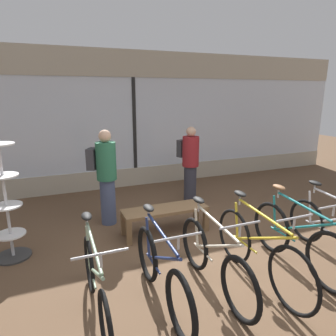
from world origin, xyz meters
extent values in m
plane|color=brown|center=(0.00, 0.00, 0.00)|extent=(24.00, 24.00, 0.00)
cube|color=#B2A893|center=(0.00, 3.81, 0.23)|extent=(12.00, 0.08, 0.45)
cube|color=silver|center=(0.00, 3.81, 1.52)|extent=(12.00, 0.04, 2.15)
cube|color=#B2A893|center=(0.00, 3.81, 2.90)|extent=(12.00, 0.08, 0.60)
cube|color=black|center=(0.00, 3.78, 1.52)|extent=(0.08, 0.02, 2.15)
torus|color=black|center=(-1.62, 0.03, 0.33)|extent=(0.04, 0.65, 0.65)
torus|color=black|center=(-1.62, -1.03, 0.33)|extent=(0.04, 0.65, 0.65)
cylinder|color=gray|center=(-1.62, -0.54, 0.57)|extent=(0.03, 0.99, 0.51)
cylinder|color=gray|center=(-1.62, -0.01, 0.57)|extent=(0.03, 0.11, 0.49)
cylinder|color=gray|center=(-1.62, -0.51, 0.84)|extent=(0.03, 0.92, 0.10)
cylinder|color=gray|center=(-1.62, -0.21, 0.33)|extent=(0.03, 0.48, 0.03)
cylinder|color=#B2B2B7|center=(-1.62, -0.05, 0.88)|extent=(0.02, 0.02, 0.14)
ellipsoid|color=black|center=(-1.62, -0.05, 0.96)|extent=(0.11, 0.22, 0.06)
cylinder|color=#B2B2B7|center=(-1.62, -0.97, 0.94)|extent=(0.02, 0.02, 0.12)
cylinder|color=#ADADB2|center=(-1.62, -0.97, 1.00)|extent=(0.46, 0.02, 0.02)
torus|color=black|center=(-0.93, -0.02, 0.34)|extent=(0.06, 0.67, 0.67)
torus|color=black|center=(-0.93, -1.01, 0.34)|extent=(0.06, 0.67, 0.67)
cylinder|color=navy|center=(-0.93, -0.56, 0.58)|extent=(0.03, 0.93, 0.51)
cylinder|color=navy|center=(-0.93, -0.06, 0.58)|extent=(0.03, 0.11, 0.49)
cylinder|color=navy|center=(-0.93, -0.53, 0.85)|extent=(0.03, 0.86, 0.10)
cylinder|color=navy|center=(-0.93, -0.24, 0.34)|extent=(0.03, 0.45, 0.03)
cylinder|color=#B2B2B7|center=(-0.93, -0.10, 0.89)|extent=(0.02, 0.02, 0.14)
ellipsoid|color=black|center=(-0.93, -0.10, 0.97)|extent=(0.11, 0.22, 0.06)
cylinder|color=#B2B2B7|center=(-0.93, -0.95, 0.95)|extent=(0.02, 0.02, 0.12)
cylinder|color=#ADADB2|center=(-0.93, -0.95, 1.01)|extent=(0.46, 0.02, 0.02)
torus|color=black|center=(-0.27, -0.01, 0.34)|extent=(0.06, 0.68, 0.68)
torus|color=black|center=(-0.27, -1.01, 0.34)|extent=(0.06, 0.68, 0.68)
cylinder|color=beige|center=(-0.27, -0.55, 0.58)|extent=(0.03, 0.94, 0.51)
cylinder|color=beige|center=(-0.27, -0.05, 0.58)|extent=(0.03, 0.11, 0.49)
cylinder|color=beige|center=(-0.27, -0.52, 0.85)|extent=(0.03, 0.87, 0.10)
cylinder|color=beige|center=(-0.27, -0.24, 0.34)|extent=(0.03, 0.45, 0.03)
cylinder|color=#B2B2B7|center=(-0.27, -0.09, 0.89)|extent=(0.02, 0.02, 0.14)
ellipsoid|color=black|center=(-0.27, -0.09, 0.97)|extent=(0.11, 0.22, 0.06)
cylinder|color=#B2B2B7|center=(-0.27, -0.95, 0.95)|extent=(0.02, 0.02, 0.12)
cylinder|color=#ADADB2|center=(-0.27, -0.95, 1.01)|extent=(0.46, 0.02, 0.02)
torus|color=black|center=(0.30, -0.06, 0.37)|extent=(0.04, 0.73, 0.73)
torus|color=black|center=(0.30, -1.12, 0.37)|extent=(0.04, 0.73, 0.73)
cylinder|color=gold|center=(0.30, -0.63, 0.61)|extent=(0.03, 1.00, 0.51)
cylinder|color=gold|center=(0.30, -0.10, 0.61)|extent=(0.03, 0.11, 0.49)
cylinder|color=gold|center=(0.30, -0.60, 0.88)|extent=(0.03, 0.93, 0.10)
cylinder|color=gold|center=(0.30, -0.30, 0.37)|extent=(0.03, 0.48, 0.03)
cylinder|color=#B2B2B7|center=(0.30, -0.14, 0.92)|extent=(0.02, 0.02, 0.14)
ellipsoid|color=black|center=(0.30, -0.14, 1.00)|extent=(0.11, 0.22, 0.06)
cylinder|color=#B2B2B7|center=(0.30, -1.06, 0.98)|extent=(0.02, 0.02, 0.12)
cylinder|color=#ADADB2|center=(0.30, -1.06, 1.04)|extent=(0.46, 0.02, 0.02)
torus|color=black|center=(0.95, -0.03, 0.37)|extent=(0.05, 0.73, 0.73)
torus|color=black|center=(0.95, -1.03, 0.37)|extent=(0.05, 0.73, 0.73)
cylinder|color=#1E7A7F|center=(0.95, -0.57, 0.61)|extent=(0.03, 0.94, 0.51)
cylinder|color=#1E7A7F|center=(0.95, -0.07, 0.61)|extent=(0.03, 0.11, 0.49)
cylinder|color=#1E7A7F|center=(0.95, -0.54, 0.88)|extent=(0.03, 0.87, 0.10)
cylinder|color=#1E7A7F|center=(0.95, -0.25, 0.37)|extent=(0.03, 0.45, 0.03)
cylinder|color=#B2B2B7|center=(0.95, -0.11, 0.92)|extent=(0.02, 0.02, 0.14)
ellipsoid|color=brown|center=(0.95, -0.11, 1.00)|extent=(0.11, 0.22, 0.06)
cylinder|color=#B2B2B7|center=(0.95, -0.97, 0.98)|extent=(0.02, 0.02, 0.12)
cylinder|color=#ADADB2|center=(0.95, -0.97, 1.04)|extent=(0.46, 0.02, 0.02)
torus|color=black|center=(1.67, 0.02, 0.33)|extent=(0.05, 0.66, 0.66)
cylinder|color=#BCBCC1|center=(1.67, -0.02, 0.57)|extent=(0.03, 0.11, 0.49)
cylinder|color=#BCBCC1|center=(1.67, -0.20, 0.33)|extent=(0.03, 0.44, 0.03)
cylinder|color=#B2B2B7|center=(1.67, -0.06, 0.88)|extent=(0.02, 0.02, 0.14)
ellipsoid|color=black|center=(1.67, -0.06, 0.96)|extent=(0.11, 0.22, 0.06)
cylinder|color=#333333|center=(-2.54, 1.16, 0.01)|extent=(0.48, 0.48, 0.03)
cylinder|color=silver|center=(-2.54, 1.16, 0.86)|extent=(0.04, 0.04, 1.71)
cylinder|color=white|center=(-2.54, 1.16, 0.35)|extent=(0.40, 0.40, 0.02)
cylinder|color=white|center=(-2.54, 1.16, 0.77)|extent=(0.40, 0.40, 0.02)
cylinder|color=white|center=(-2.54, 1.16, 1.19)|extent=(0.40, 0.40, 0.02)
cube|color=brown|center=(-0.27, 1.08, 0.40)|extent=(1.40, 0.44, 0.05)
cube|color=brown|center=(-0.93, 0.90, 0.19)|extent=(0.08, 0.08, 0.38)
cube|color=brown|center=(0.39, 0.90, 0.19)|extent=(0.08, 0.08, 0.38)
cube|color=brown|center=(-0.93, 1.26, 0.19)|extent=(0.08, 0.08, 0.38)
cube|color=brown|center=(0.39, 1.26, 0.19)|extent=(0.08, 0.08, 0.38)
cylinder|color=#424C6B|center=(-1.06, 1.79, 0.41)|extent=(0.35, 0.35, 0.81)
cylinder|color=#286647|center=(-1.06, 1.79, 1.13)|extent=(0.46, 0.46, 0.64)
sphere|color=tan|center=(-1.06, 1.79, 1.56)|extent=(0.21, 0.21, 0.21)
cube|color=#38383D|center=(-1.27, 1.91, 1.16)|extent=(0.24, 0.28, 0.36)
cylinder|color=#2D2D38|center=(0.75, 2.25, 0.39)|extent=(0.33, 0.33, 0.78)
cylinder|color=maroon|center=(0.75, 2.25, 1.08)|extent=(0.43, 0.43, 0.61)
sphere|color=tan|center=(0.75, 2.25, 1.49)|extent=(0.20, 0.20, 0.20)
cube|color=#38383D|center=(0.68, 2.48, 1.11)|extent=(0.27, 0.21, 0.36)
camera|label=1|loc=(-1.91, -3.17, 2.25)|focal=32.00mm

